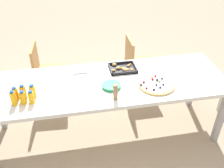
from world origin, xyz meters
The scene contains 15 objects.
ground_plane centered at (0.00, 0.00, 0.00)m, with size 12.00×12.00×0.00m, color tan.
party_table centered at (0.00, 0.00, 0.67)m, with size 2.55×0.83×0.73m.
chair_far_left centered at (-0.65, 0.77, 0.50)m, with size 0.42×0.42×0.83m.
chair_far_right centered at (0.56, 0.75, 0.50)m, with size 0.40×0.40×0.83m.
juice_bottle_0 centered at (-0.87, -0.20, 0.80)m, with size 0.05×0.05×0.15m.
juice_bottle_1 centered at (-0.78, -0.20, 0.80)m, with size 0.06×0.06×0.14m.
juice_bottle_2 centered at (-0.71, -0.21, 0.79)m, with size 0.05×0.05×0.13m.
juice_bottle_3 centered at (-0.86, -0.13, 0.79)m, with size 0.06×0.06×0.14m.
juice_bottle_4 centered at (-0.79, -0.13, 0.80)m, with size 0.06×0.06×0.15m.
juice_bottle_5 centered at (-0.71, -0.12, 0.80)m, with size 0.06×0.06×0.14m.
fruit_pizza centered at (0.49, -0.15, 0.74)m, with size 0.37×0.37×0.05m.
snack_tray centered at (0.23, 0.21, 0.74)m, with size 0.29×0.23×0.04m.
plate_stack centered at (0.04, -0.10, 0.75)m, with size 0.19×0.19×0.03m.
napkin_stack centered at (-0.23, 0.28, 0.74)m, with size 0.15×0.15×0.02m, color white.
cardboard_tube centered at (0.05, -0.29, 0.81)m, with size 0.04×0.04×0.16m, color #9E7A56.
Camera 1 is at (-0.33, -2.15, 2.20)m, focal length 41.08 mm.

